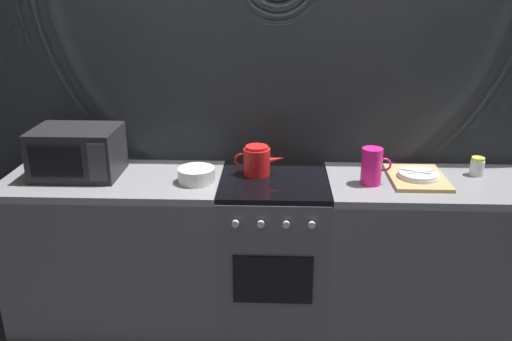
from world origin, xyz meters
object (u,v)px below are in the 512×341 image
(stove_unit, at_px, (273,252))
(spice_jar, at_px, (477,166))
(mixing_bowl, at_px, (196,175))
(pitcher, at_px, (372,166))
(microwave, at_px, (77,152))
(dish_pile, at_px, (417,176))
(kettle, at_px, (257,161))

(stove_unit, xyz_separation_m, spice_jar, (1.13, 0.11, 0.50))
(mixing_bowl, height_order, pitcher, pitcher)
(stove_unit, relative_size, microwave, 1.96)
(microwave, height_order, spice_jar, microwave)
(microwave, relative_size, dish_pile, 1.15)
(microwave, relative_size, kettle, 1.62)
(dish_pile, height_order, spice_jar, spice_jar)
(kettle, relative_size, dish_pile, 0.71)
(stove_unit, distance_m, mixing_bowl, 0.65)
(stove_unit, height_order, pitcher, pitcher)
(dish_pile, bearing_deg, mixing_bowl, -176.12)
(spice_jar, bearing_deg, pitcher, -165.59)
(pitcher, distance_m, spice_jar, 0.64)
(kettle, xyz_separation_m, mixing_bowl, (-0.32, -0.13, -0.04))
(microwave, height_order, kettle, microwave)
(microwave, xyz_separation_m, mixing_bowl, (0.67, -0.08, -0.10))
(microwave, distance_m, spice_jar, 2.23)
(stove_unit, xyz_separation_m, pitcher, (0.52, -0.05, 0.55))
(kettle, bearing_deg, pitcher, -11.43)
(kettle, xyz_separation_m, spice_jar, (1.23, 0.03, -0.03))
(microwave, bearing_deg, spice_jar, 2.13)
(kettle, bearing_deg, dish_pile, -3.38)
(stove_unit, xyz_separation_m, microwave, (-1.09, 0.03, 0.59))
(stove_unit, distance_m, microwave, 1.24)
(stove_unit, distance_m, spice_jar, 1.24)
(microwave, bearing_deg, kettle, 2.86)
(kettle, xyz_separation_m, pitcher, (0.62, -0.12, 0.02))
(pitcher, xyz_separation_m, spice_jar, (0.61, 0.16, -0.05))
(dish_pile, bearing_deg, spice_jar, 13.78)
(pitcher, height_order, dish_pile, pitcher)
(microwave, xyz_separation_m, kettle, (0.99, 0.05, -0.05))
(microwave, height_order, pitcher, microwave)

